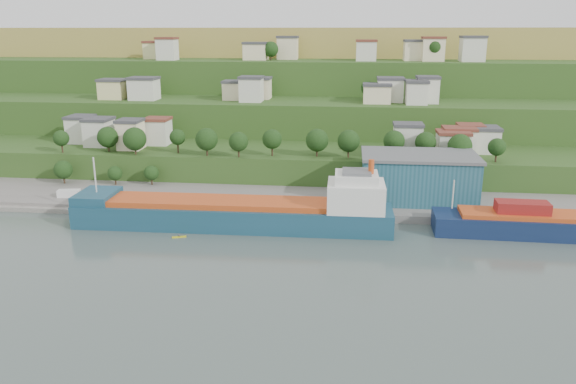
# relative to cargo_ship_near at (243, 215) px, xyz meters

# --- Properties ---
(ground) EXTENTS (500.00, 500.00, 0.00)m
(ground) POSITION_rel_cargo_ship_near_xyz_m (2.90, -8.20, -3.21)
(ground) COLOR #404E49
(ground) RESTS_ON ground
(quay) EXTENTS (220.00, 26.00, 4.00)m
(quay) POSITION_rel_cargo_ship_near_xyz_m (22.90, 19.80, -3.21)
(quay) COLOR slate
(quay) RESTS_ON ground
(pebble_beach) EXTENTS (40.00, 18.00, 2.40)m
(pebble_beach) POSITION_rel_cargo_ship_near_xyz_m (-52.10, 13.80, -3.21)
(pebble_beach) COLOR slate
(pebble_beach) RESTS_ON ground
(hillside) EXTENTS (360.00, 211.19, 96.00)m
(hillside) POSITION_rel_cargo_ship_near_xyz_m (2.91, 160.46, -3.11)
(hillside) COLOR #284719
(hillside) RESTS_ON ground
(cargo_ship_near) EXTENTS (78.26, 13.45, 20.08)m
(cargo_ship_near) POSITION_rel_cargo_ship_near_xyz_m (0.00, 0.00, 0.00)
(cargo_ship_near) COLOR #143D4D
(cargo_ship_near) RESTS_ON ground
(cargo_ship_far) EXTENTS (60.49, 11.34, 16.38)m
(cargo_ship_far) POSITION_rel_cargo_ship_near_xyz_m (78.87, 1.86, -0.62)
(cargo_ship_far) COLOR #0D1C3C
(cargo_ship_far) RESTS_ON ground
(warehouse) EXTENTS (31.05, 19.08, 12.80)m
(warehouse) POSITION_rel_cargo_ship_near_xyz_m (44.56, 22.19, 5.23)
(warehouse) COLOR #1F505D
(warehouse) RESTS_ON quay
(caravan) EXTENTS (6.33, 3.57, 2.78)m
(caravan) POSITION_rel_cargo_ship_near_xyz_m (-52.05, 13.75, -0.61)
(caravan) COLOR silver
(caravan) RESTS_ON pebble_beach
(dinghy) EXTENTS (4.37, 2.66, 0.82)m
(dinghy) POSITION_rel_cargo_ship_near_xyz_m (-36.99, 11.90, -1.60)
(dinghy) COLOR silver
(dinghy) RESTS_ON pebble_beach
(kayak_orange) EXTENTS (2.93, 1.73, 0.75)m
(kayak_orange) POSITION_rel_cargo_ship_near_xyz_m (-7.31, -4.91, -2.99)
(kayak_orange) COLOR orange
(kayak_orange) RESTS_ON ground
(kayak_yellow) EXTENTS (3.35, 1.66, 0.84)m
(kayak_yellow) POSITION_rel_cargo_ship_near_xyz_m (-13.51, -8.94, -2.96)
(kayak_yellow) COLOR gold
(kayak_yellow) RESTS_ON ground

